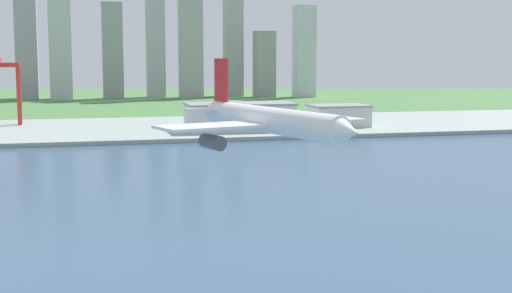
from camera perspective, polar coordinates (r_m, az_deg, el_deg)
The scene contains 7 objects.
ground_plane at distance 276.54m, azimuth -7.20°, elevation -2.84°, with size 2400.00×2400.00×0.00m, color #4A7C43.
water_bay at distance 218.18m, azimuth -5.32°, elevation -5.49°, with size 840.00×360.00×0.15m, color #385675.
industrial_pier at distance 463.96m, azimuth -9.99°, elevation 1.31°, with size 840.00×140.00×2.50m, color #94A29B.
airplane_landing at distance 131.95m, azimuth 1.27°, elevation 1.92°, with size 40.92×46.30×15.44m.
warehouse_main at distance 437.54m, azimuth -1.28°, elevation 2.30°, with size 62.65×30.77×16.23m.
warehouse_annex at distance 464.52m, azimuth 6.34°, elevation 2.37°, with size 34.93×25.65×13.40m.
distant_skyline at distance 803.13m, azimuth -11.01°, elevation 8.29°, with size 401.25×64.02×155.03m.
Camera 1 is at (-31.58, 29.46, 47.82)m, focal length 52.29 mm.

